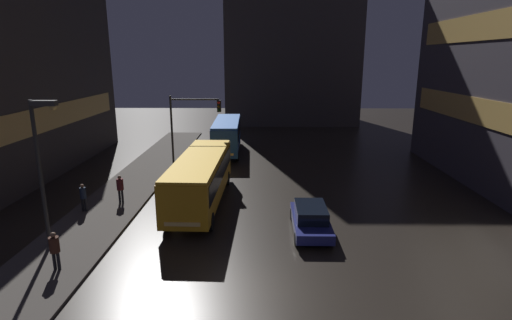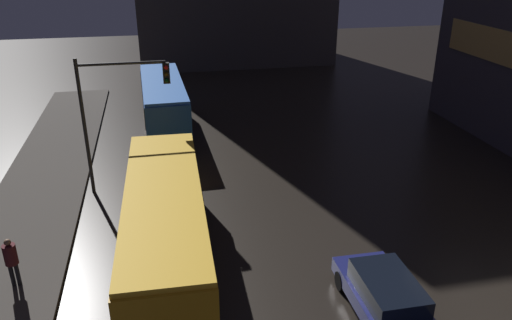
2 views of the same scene
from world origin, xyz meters
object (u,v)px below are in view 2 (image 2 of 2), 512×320
Objects in this scene: car_taxi at (387,298)px; pedestrian_far at (11,258)px; traffic_light_main at (114,102)px; bus_near at (165,220)px; bus_far at (164,101)px.

car_taxi is 12.03m from pedestrian_far.
pedestrian_far is at bearing -115.33° from traffic_light_main.
bus_near is 14.19m from bus_far.
pedestrian_far is at bearing -18.13° from car_taxi.
bus_far is 1.53× the size of traffic_light_main.
bus_far reaches higher than pedestrian_far.
bus_near is at bearing -74.83° from traffic_light_main.
pedestrian_far is at bearing 4.27° from bus_near.
car_taxi is at bearing -52.42° from traffic_light_main.
bus_near is 7.65m from car_taxi.
pedestrian_far reaches higher than car_taxi.
bus_near reaches higher than pedestrian_far.
bus_far reaches higher than bus_near.
traffic_light_main reaches higher than bus_near.
bus_far is at bearing -142.87° from pedestrian_far.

